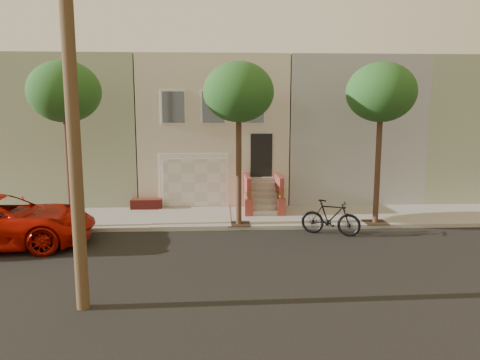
{
  "coord_description": "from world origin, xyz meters",
  "views": [
    {
      "loc": [
        0.21,
        -13.32,
        4.61
      ],
      "look_at": [
        1.01,
        3.0,
        2.06
      ],
      "focal_mm": 33.47,
      "sensor_mm": 36.0,
      "label": 1
    }
  ],
  "objects": [
    {
      "name": "tree_mid",
      "position": [
        1.0,
        3.9,
        5.26
      ],
      "size": [
        2.7,
        2.57,
        6.3
      ],
      "color": "#2D2116",
      "rests_on": "sidewalk"
    },
    {
      "name": "sidewalk",
      "position": [
        0.0,
        5.35,
        0.07
      ],
      "size": [
        40.0,
        3.7,
        0.15
      ],
      "primitive_type": "cube",
      "color": "gray",
      "rests_on": "ground"
    },
    {
      "name": "tree_left",
      "position": [
        -5.5,
        3.9,
        5.26
      ],
      "size": [
        2.7,
        2.57,
        6.3
      ],
      "color": "#2D2116",
      "rests_on": "sidewalk"
    },
    {
      "name": "tree_right",
      "position": [
        6.5,
        3.9,
        5.26
      ],
      "size": [
        2.7,
        2.57,
        6.3
      ],
      "color": "#2D2116",
      "rests_on": "sidewalk"
    },
    {
      "name": "house_row",
      "position": [
        0.0,
        11.19,
        3.64
      ],
      "size": [
        33.1,
        11.7,
        7.0
      ],
      "color": "#BCB0A0",
      "rests_on": "sidewalk"
    },
    {
      "name": "ground",
      "position": [
        0.0,
        0.0,
        0.0
      ],
      "size": [
        90.0,
        90.0,
        0.0
      ],
      "primitive_type": "plane",
      "color": "black",
      "rests_on": "ground"
    },
    {
      "name": "motorcycle",
      "position": [
        4.37,
        2.71,
        0.66
      ],
      "size": [
        2.27,
        1.43,
        1.32
      ],
      "primitive_type": "imported",
      "rotation": [
        0.0,
        0.0,
        1.17
      ],
      "color": "black",
      "rests_on": "ground"
    }
  ]
}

